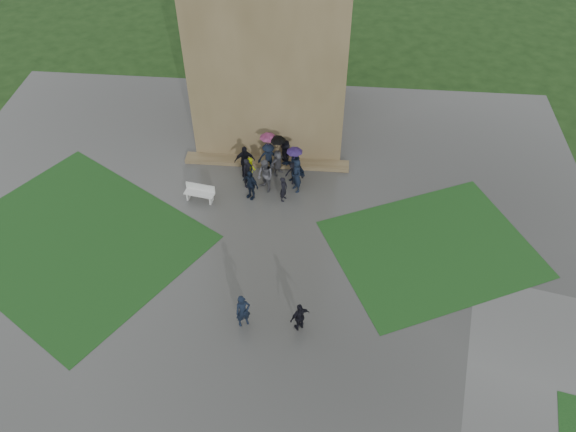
{
  "coord_description": "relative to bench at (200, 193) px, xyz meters",
  "views": [
    {
      "loc": [
        3.28,
        -13.27,
        19.66
      ],
      "look_at": [
        1.63,
        5.4,
        1.2
      ],
      "focal_mm": 35.0,
      "sensor_mm": 36.0,
      "label": 1
    }
  ],
  "objects": [
    {
      "name": "ground",
      "position": [
        3.06,
        -7.42,
        -0.48
      ],
      "size": [
        120.0,
        120.0,
        0.0
      ],
      "primitive_type": "plane",
      "color": "black"
    },
    {
      "name": "plaza",
      "position": [
        3.06,
        -5.42,
        -0.47
      ],
      "size": [
        34.0,
        34.0,
        0.02
      ],
      "primitive_type": "cube",
      "color": "#343532",
      "rests_on": "ground"
    },
    {
      "name": "lawn_inset_left",
      "position": [
        -5.44,
        -3.42,
        -0.46
      ],
      "size": [
        14.1,
        13.46,
        0.01
      ],
      "primitive_type": "cube",
      "rotation": [
        0.0,
        0.0,
        -0.56
      ],
      "color": "#123612",
      "rests_on": "plaza"
    },
    {
      "name": "lawn_inset_right",
      "position": [
        11.56,
        -2.42,
        -0.46
      ],
      "size": [
        11.12,
        10.15,
        0.01
      ],
      "primitive_type": "cube",
      "rotation": [
        0.0,
        0.0,
        0.44
      ],
      "color": "#123612",
      "rests_on": "plaza"
    },
    {
      "name": "tower_plinth",
      "position": [
        3.06,
        3.18,
        -0.35
      ],
      "size": [
        9.0,
        0.8,
        0.22
      ],
      "primitive_type": "cube",
      "color": "brown",
      "rests_on": "plaza"
    },
    {
      "name": "bench",
      "position": [
        0.0,
        0.0,
        0.0
      ],
      "size": [
        1.61,
        0.73,
        0.9
      ],
      "rotation": [
        0.0,
        0.0,
        -0.17
      ],
      "color": "beige",
      "rests_on": "plaza"
    },
    {
      "name": "visitor_cluster",
      "position": [
        3.57,
        1.9,
        0.54
      ],
      "size": [
        4.1,
        4.02,
        2.46
      ],
      "color": "black",
      "rests_on": "plaza"
    },
    {
      "name": "pedestrian_mid",
      "position": [
        3.32,
        -7.37,
        0.4
      ],
      "size": [
        0.75,
        0.66,
        1.72
      ],
      "primitive_type": "imported",
      "rotation": [
        0.0,
        0.0,
        0.49
      ],
      "color": "black",
      "rests_on": "plaza"
    },
    {
      "name": "pedestrian_near",
      "position": [
        5.65,
        -7.37,
        0.3
      ],
      "size": [
        1.02,
        0.94,
        1.53
      ],
      "primitive_type": "imported",
      "rotation": [
        0.0,
        0.0,
        3.77
      ],
      "color": "black",
      "rests_on": "plaza"
    }
  ]
}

